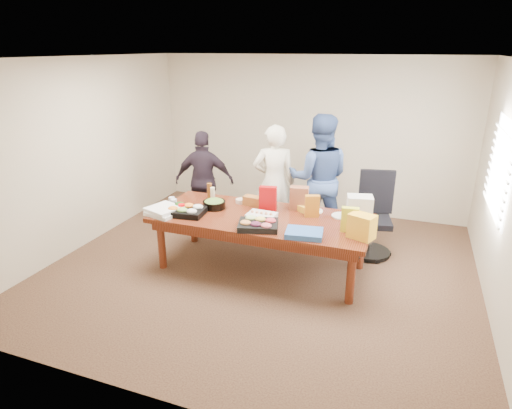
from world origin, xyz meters
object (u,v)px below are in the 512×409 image
at_px(person_right, 319,178).
at_px(conference_table, 261,242).
at_px(person_center, 274,182).
at_px(office_chair, 373,218).
at_px(sheet_cake, 261,216).
at_px(salad_bowl, 214,205).

bearing_deg(person_right, conference_table, 56.60).
bearing_deg(conference_table, person_center, 99.22).
height_order(office_chair, sheet_cake, office_chair).
height_order(conference_table, person_center, person_center).
bearing_deg(salad_bowl, person_right, 44.82).
distance_m(office_chair, person_right, 1.00).
height_order(conference_table, person_right, person_right).
height_order(person_center, person_right, person_right).
bearing_deg(salad_bowl, person_center, 62.30).
bearing_deg(sheet_cake, office_chair, 39.38).
distance_m(office_chair, sheet_cake, 1.64).
bearing_deg(person_center, sheet_cake, 80.90).
xyz_separation_m(conference_table, sheet_cake, (0.03, -0.07, 0.41)).
height_order(person_right, salad_bowl, person_right).
relative_size(conference_table, sheet_cake, 7.81).
distance_m(sheet_cake, salad_bowl, 0.74).
bearing_deg(sheet_cake, person_right, 73.71).
relative_size(person_right, sheet_cake, 5.37).
bearing_deg(conference_table, salad_bowl, 175.01).
distance_m(person_center, sheet_cake, 1.16).
bearing_deg(person_center, conference_table, 80.15).
relative_size(office_chair, sheet_cake, 3.21).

